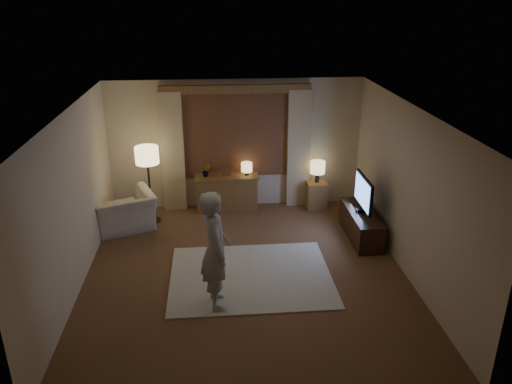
{
  "coord_description": "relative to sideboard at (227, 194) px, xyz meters",
  "views": [
    {
      "loc": [
        -0.44,
        -6.8,
        4.16
      ],
      "look_at": [
        0.21,
        0.6,
        1.14
      ],
      "focal_mm": 35.0,
      "sensor_mm": 36.0,
      "label": 1
    }
  ],
  "objects": [
    {
      "name": "room",
      "position": [
        0.2,
        -2.0,
        0.98
      ],
      "size": [
        5.04,
        5.54,
        2.64
      ],
      "color": "brown",
      "rests_on": "ground"
    },
    {
      "name": "sideboard",
      "position": [
        0.0,
        0.0,
        0.0
      ],
      "size": [
        1.2,
        0.4,
        0.7
      ],
      "primitive_type": "cube",
      "color": "brown",
      "rests_on": "floor"
    },
    {
      "name": "rug",
      "position": [
        0.27,
        -2.59,
        -0.34
      ],
      "size": [
        2.5,
        2.0,
        0.02
      ],
      "primitive_type": "cube",
      "color": "beige",
      "rests_on": "floor"
    },
    {
      "name": "plant",
      "position": [
        -0.4,
        0.0,
        0.5
      ],
      "size": [
        0.17,
        0.13,
        0.3
      ],
      "primitive_type": "imported",
      "color": "#999999",
      "rests_on": "sideboard"
    },
    {
      "name": "side_table",
      "position": [
        1.82,
        -0.05,
        -0.07
      ],
      "size": [
        0.4,
        0.4,
        0.56
      ],
      "primitive_type": "cube",
      "color": "brown",
      "rests_on": "floor"
    },
    {
      "name": "tv_stand",
      "position": [
        2.35,
        -1.42,
        -0.1
      ],
      "size": [
        0.45,
        1.4,
        0.5
      ],
      "primitive_type": "cube",
      "color": "black",
      "rests_on": "floor"
    },
    {
      "name": "armchair",
      "position": [
        -1.95,
        -0.69,
        0.0
      ],
      "size": [
        1.36,
        1.29,
        0.71
      ],
      "primitive_type": "imported",
      "rotation": [
        0.0,
        0.0,
        -2.76
      ],
      "color": "beige",
      "rests_on": "floor"
    },
    {
      "name": "table_lamp_sideboard",
      "position": [
        0.4,
        0.0,
        0.55
      ],
      "size": [
        0.22,
        0.22,
        0.3
      ],
      "color": "black",
      "rests_on": "sideboard"
    },
    {
      "name": "person",
      "position": [
        -0.26,
        -3.29,
        0.53
      ],
      "size": [
        0.5,
        0.68,
        1.72
      ],
      "primitive_type": "imported",
      "rotation": [
        0.0,
        0.0,
        1.72
      ],
      "color": "#B0ACA2",
      "rests_on": "rug"
    },
    {
      "name": "tv",
      "position": [
        2.35,
        -1.42,
        0.51
      ],
      "size": [
        0.22,
        0.91,
        0.66
      ],
      "color": "black",
      "rests_on": "tv_stand"
    },
    {
      "name": "picture_frame",
      "position": [
        0.0,
        0.0,
        0.45
      ],
      "size": [
        0.16,
        0.02,
        0.2
      ],
      "primitive_type": "cube",
      "color": "brown",
      "rests_on": "sideboard"
    },
    {
      "name": "floor_lamp",
      "position": [
        -1.47,
        -0.4,
        0.91
      ],
      "size": [
        0.44,
        0.44,
        1.5
      ],
      "color": "black",
      "rests_on": "floor"
    },
    {
      "name": "table_lamp_side",
      "position": [
        1.82,
        -0.05,
        0.52
      ],
      "size": [
        0.3,
        0.3,
        0.44
      ],
      "color": "black",
      "rests_on": "side_table"
    }
  ]
}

